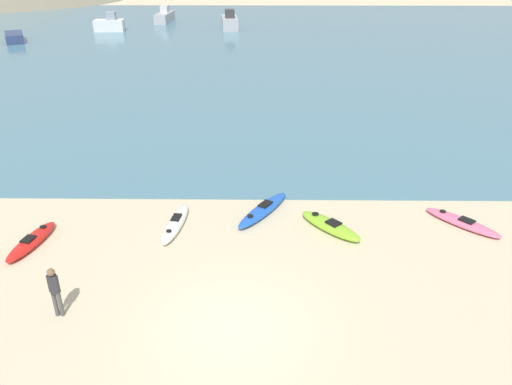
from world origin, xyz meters
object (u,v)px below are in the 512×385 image
Objects in this scene: kayak_on_sand_1 at (330,226)px; kayak_on_sand_2 at (176,223)px; kayak_on_sand_4 at (263,210)px; person_near_foreground at (55,289)px; moored_boat_3 at (230,22)px; kayak_on_sand_3 at (462,222)px; kayak_on_sand_0 at (31,241)px; moored_boat_4 at (14,37)px; moored_boat_2 at (165,16)px; moored_boat_1 at (110,24)px.

kayak_on_sand_2 is (-5.90, 0.14, -0.02)m from kayak_on_sand_1.
person_near_foreground is (-5.95, -6.18, 0.77)m from kayak_on_sand_4.
moored_boat_3 is at bearing 88.00° from person_near_foreground.
moored_boat_3 is at bearing 90.90° from kayak_on_sand_2.
kayak_on_sand_4 reaches higher than kayak_on_sand_2.
kayak_on_sand_3 is at bearing 21.32° from person_near_foreground.
moored_boat_3 reaches higher than kayak_on_sand_0.
moored_boat_2 is at bearing 46.75° from moored_boat_4.
kayak_on_sand_0 is 49.42m from moored_boat_3.
kayak_on_sand_3 is 0.59× the size of moored_boat_4.
kayak_on_sand_2 is at bearing -79.62° from moored_boat_2.
moored_boat_2 is at bearing 106.35° from kayak_on_sand_1.
kayak_on_sand_4 is at bearing 173.59° from kayak_on_sand_3.
moored_boat_1 reaches higher than moored_boat_4.
kayak_on_sand_1 is (10.88, 1.19, 0.02)m from kayak_on_sand_0.
kayak_on_sand_0 is at bearing -173.77° from kayak_on_sand_1.
kayak_on_sand_4 is 0.63× the size of moored_boat_2.
kayak_on_sand_3 is 7.72m from kayak_on_sand_4.
moored_boat_3 is at bearing 95.01° from kayak_on_sand_4.
kayak_on_sand_3 is at bearing 4.31° from kayak_on_sand_1.
kayak_on_sand_3 is (5.12, 0.39, -0.04)m from kayak_on_sand_1.
moored_boat_4 is (-22.65, -9.30, -0.34)m from moored_boat_3.
kayak_on_sand_1 is 50.51m from moored_boat_1.
moored_boat_3 is (1.85, 52.98, -0.09)m from person_near_foreground.
kayak_on_sand_1 is at bearing -1.36° from kayak_on_sand_2.
person_near_foreground is (-8.50, -4.93, 0.76)m from kayak_on_sand_1.
kayak_on_sand_3 is at bearing 1.28° from kayak_on_sand_2.
moored_boat_1 is (-15.06, 45.81, 0.66)m from kayak_on_sand_2.
kayak_on_sand_1 is 55.52m from moored_boat_2.
moored_boat_2 is (-9.74, 53.14, 0.61)m from kayak_on_sand_2.
moored_boat_4 is (-34.43, 38.36, 0.37)m from kayak_on_sand_3.
moored_boat_4 is at bearing 125.51° from kayak_on_sand_4.
kayak_on_sand_0 is 0.79× the size of moored_boat_1.
kayak_on_sand_4 is 0.60× the size of moored_boat_3.
moored_boat_2 is at bearing 149.80° from moored_boat_3.
moored_boat_4 is at bearing -157.67° from moored_boat_3.
kayak_on_sand_2 is 47.92m from moored_boat_3.
moored_boat_4 reaches higher than kayak_on_sand_3.
moored_boat_4 reaches higher than kayak_on_sand_1.
person_near_foreground is at bearing -76.24° from moored_boat_1.
moored_boat_4 is (-18.42, 39.93, 0.35)m from kayak_on_sand_0.
kayak_on_sand_0 is at bearing -165.10° from kayak_on_sand_2.
moored_boat_2 is 1.16× the size of moored_boat_4.
moored_boat_4 is (-26.76, 37.50, 0.34)m from kayak_on_sand_4.
kayak_on_sand_3 is at bearing 5.61° from kayak_on_sand_0.
kayak_on_sand_4 is 0.91× the size of moored_boat_1.
person_near_foreground reaches higher than kayak_on_sand_0.
moored_boat_2 reaches higher than kayak_on_sand_0.
kayak_on_sand_0 is 16.09m from kayak_on_sand_3.
person_near_foreground is 0.31× the size of moored_boat_2.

